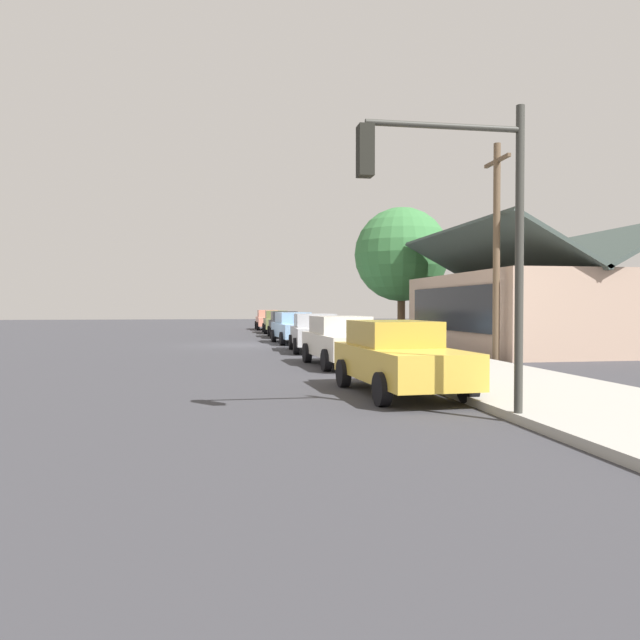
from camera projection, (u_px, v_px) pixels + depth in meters
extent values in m
plane|color=#38383D|center=(244.00, 345.00, 30.16)|extent=(120.00, 120.00, 0.00)
cube|color=#A3A099|center=(355.00, 342.00, 31.09)|extent=(60.00, 4.20, 0.16)
cube|color=#EA8C75|center=(268.00, 321.00, 49.77)|extent=(4.91, 1.84, 0.70)
cube|color=tan|center=(268.00, 313.00, 50.24)|extent=(2.37, 1.59, 0.56)
cylinder|color=black|center=(280.00, 326.00, 48.41)|extent=(0.66, 0.23, 0.66)
cylinder|color=black|center=(258.00, 326.00, 48.15)|extent=(0.66, 0.23, 0.66)
cylinder|color=black|center=(277.00, 325.00, 51.41)|extent=(0.66, 0.23, 0.66)
cylinder|color=black|center=(256.00, 325.00, 51.14)|extent=(0.66, 0.23, 0.66)
cube|color=olive|center=(277.00, 323.00, 43.60)|extent=(4.92, 1.89, 0.70)
cube|color=#61683C|center=(276.00, 314.00, 44.07)|extent=(2.39, 1.59, 0.56)
cylinder|color=black|center=(290.00, 329.00, 42.22)|extent=(0.67, 0.25, 0.66)
cylinder|color=black|center=(265.00, 329.00, 42.01)|extent=(0.67, 0.25, 0.66)
cylinder|color=black|center=(287.00, 328.00, 45.21)|extent=(0.67, 0.25, 0.66)
cylinder|color=black|center=(264.00, 328.00, 44.99)|extent=(0.67, 0.25, 0.66)
cube|color=#2D3035|center=(284.00, 326.00, 37.62)|extent=(4.44, 1.83, 0.70)
cube|color=#27292D|center=(284.00, 316.00, 38.04)|extent=(2.15, 1.56, 0.56)
cylinder|color=black|center=(301.00, 333.00, 36.40)|extent=(0.67, 0.24, 0.66)
cylinder|color=black|center=(272.00, 333.00, 36.16)|extent=(0.67, 0.24, 0.66)
cylinder|color=black|center=(296.00, 331.00, 39.10)|extent=(0.67, 0.24, 0.66)
cylinder|color=black|center=(269.00, 331.00, 38.86)|extent=(0.67, 0.24, 0.66)
cube|color=#8CB7E0|center=(294.00, 330.00, 31.48)|extent=(4.92, 1.98, 0.70)
cube|color=#779CBE|center=(293.00, 318.00, 31.94)|extent=(2.40, 1.65, 0.56)
cylinder|color=black|center=(317.00, 338.00, 30.21)|extent=(0.67, 0.25, 0.66)
cylinder|color=black|center=(282.00, 339.00, 29.84)|extent=(0.67, 0.25, 0.66)
cylinder|color=black|center=(306.00, 335.00, 33.14)|extent=(0.67, 0.25, 0.66)
cylinder|color=black|center=(274.00, 336.00, 32.77)|extent=(0.67, 0.25, 0.66)
cube|color=silver|center=(316.00, 336.00, 25.78)|extent=(4.49, 2.08, 0.70)
cube|color=#A0A2A6|center=(315.00, 320.00, 26.20)|extent=(2.20, 1.74, 0.56)
cylinder|color=black|center=(342.00, 346.00, 24.54)|extent=(0.67, 0.25, 0.66)
cylinder|color=black|center=(296.00, 346.00, 24.33)|extent=(0.67, 0.25, 0.66)
cylinder|color=black|center=(333.00, 342.00, 27.25)|extent=(0.67, 0.25, 0.66)
cylinder|color=black|center=(292.00, 342.00, 27.04)|extent=(0.67, 0.25, 0.66)
cube|color=silver|center=(344.00, 345.00, 19.61)|extent=(4.69, 2.06, 0.70)
cube|color=beige|center=(340.00, 325.00, 20.04)|extent=(2.29, 1.71, 0.56)
cylinder|color=black|center=(385.00, 359.00, 18.42)|extent=(0.67, 0.26, 0.66)
cylinder|color=black|center=(326.00, 360.00, 18.03)|extent=(0.67, 0.26, 0.66)
cylinder|color=black|center=(358.00, 352.00, 21.20)|extent=(0.67, 0.26, 0.66)
cylinder|color=black|center=(307.00, 353.00, 20.80)|extent=(0.67, 0.26, 0.66)
cube|color=gold|center=(400.00, 363.00, 13.33)|extent=(4.70, 2.05, 0.70)
cube|color=gold|center=(393.00, 333.00, 13.76)|extent=(2.30, 1.69, 0.56)
cylinder|color=black|center=(468.00, 386.00, 12.14)|extent=(0.67, 0.26, 0.66)
cylinder|color=black|center=(382.00, 389.00, 11.75)|extent=(0.67, 0.26, 0.66)
cylinder|color=black|center=(414.00, 371.00, 14.93)|extent=(0.67, 0.26, 0.66)
cylinder|color=black|center=(343.00, 373.00, 14.53)|extent=(0.67, 0.26, 0.66)
cube|color=tan|center=(525.00, 312.00, 26.86)|extent=(11.32, 6.87, 3.29)
cube|color=black|center=(449.00, 309.00, 26.28)|extent=(9.06, 0.08, 1.84)
cube|color=#3F4C47|center=(488.00, 253.00, 26.52)|extent=(11.92, 3.73, 2.09)
cube|color=#3F4C47|center=(561.00, 254.00, 27.09)|extent=(11.92, 3.73, 2.09)
cylinder|color=brown|center=(401.00, 310.00, 34.88)|extent=(0.44, 0.44, 3.38)
sphere|color=#38753D|center=(401.00, 254.00, 34.81)|extent=(5.33, 5.33, 5.33)
cylinder|color=#383833|center=(519.00, 265.00, 10.06)|extent=(0.14, 0.14, 5.20)
cylinder|color=#383833|center=(444.00, 126.00, 9.79)|extent=(0.10, 2.60, 0.10)
cube|color=black|center=(365.00, 151.00, 9.59)|extent=(0.28, 0.24, 0.80)
sphere|color=red|center=(363.00, 137.00, 9.73)|extent=(0.16, 0.16, 0.16)
sphere|color=yellow|center=(363.00, 153.00, 9.74)|extent=(0.16, 0.16, 0.16)
sphere|color=green|center=(363.00, 170.00, 9.74)|extent=(0.16, 0.16, 0.16)
cylinder|color=brown|center=(496.00, 253.00, 21.09)|extent=(0.24, 0.24, 7.50)
cube|color=brown|center=(497.00, 161.00, 21.02)|extent=(1.80, 0.12, 0.12)
cylinder|color=red|center=(307.00, 330.00, 37.87)|extent=(0.22, 0.22, 0.55)
sphere|color=red|center=(307.00, 324.00, 37.86)|extent=(0.18, 0.18, 0.18)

